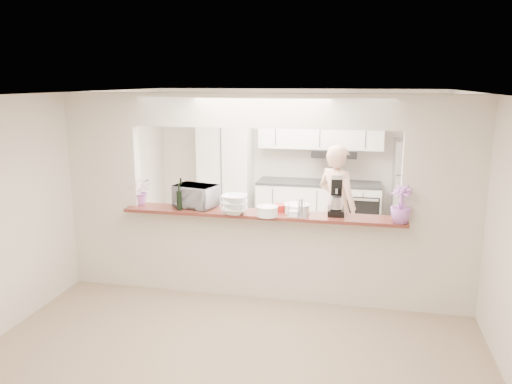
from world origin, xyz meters
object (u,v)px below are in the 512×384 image
(toaster_oven, at_px, (196,196))
(stand_mixer, at_px, (336,198))
(person, at_px, (337,206))
(refrigerator, at_px, (416,192))

(toaster_oven, distance_m, stand_mixer, 1.74)
(person, bearing_deg, stand_mixer, 128.12)
(refrigerator, relative_size, toaster_oven, 3.36)
(refrigerator, height_order, person, person)
(stand_mixer, bearing_deg, person, 92.30)
(stand_mixer, relative_size, person, 0.25)
(refrigerator, bearing_deg, person, -132.05)
(toaster_oven, height_order, person, person)
(refrigerator, distance_m, toaster_oven, 3.92)
(toaster_oven, relative_size, stand_mixer, 1.13)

